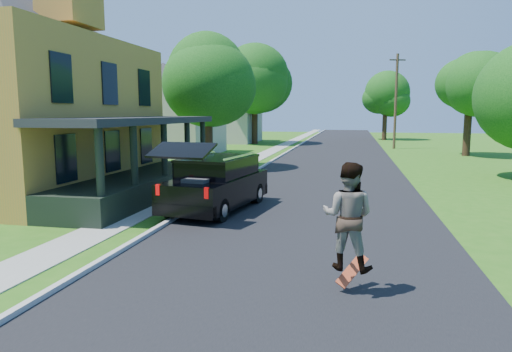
# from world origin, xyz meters

# --- Properties ---
(ground) EXTENTS (140.00, 140.00, 0.00)m
(ground) POSITION_xyz_m (0.00, 0.00, 0.00)
(ground) COLOR #296313
(ground) RESTS_ON ground
(street) EXTENTS (8.00, 120.00, 0.02)m
(street) POSITION_xyz_m (0.00, 20.00, 0.00)
(street) COLOR black
(street) RESTS_ON ground
(curb) EXTENTS (0.15, 120.00, 0.12)m
(curb) POSITION_xyz_m (-4.05, 20.00, 0.00)
(curb) COLOR #AFAEA9
(curb) RESTS_ON ground
(sidewalk) EXTENTS (1.30, 120.00, 0.03)m
(sidewalk) POSITION_xyz_m (-5.60, 20.00, 0.00)
(sidewalk) COLOR gray
(sidewalk) RESTS_ON ground
(front_walk) EXTENTS (6.50, 1.20, 0.03)m
(front_walk) POSITION_xyz_m (-9.50, 6.00, 0.00)
(front_walk) COLOR gray
(front_walk) RESTS_ON ground
(main_house) EXTENTS (15.56, 15.56, 10.10)m
(main_house) POSITION_xyz_m (-12.80, 5.99, 4.92)
(main_house) COLOR #B28234
(main_house) RESTS_ON ground
(neighbor_house_mid) EXTENTS (12.78, 12.78, 8.30)m
(neighbor_house_mid) POSITION_xyz_m (-13.50, 24.00, 4.19)
(neighbor_house_mid) COLOR #ACA798
(neighbor_house_mid) RESTS_ON ground
(neighbor_house_far) EXTENTS (12.78, 12.78, 8.30)m
(neighbor_house_far) POSITION_xyz_m (-13.50, 40.00, 4.19)
(neighbor_house_far) COLOR #ACA798
(neighbor_house_far) RESTS_ON ground
(black_suv) EXTENTS (2.67, 5.43, 2.43)m
(black_suv) POSITION_xyz_m (-3.20, 4.29, 0.93)
(black_suv) COLOR black
(black_suv) RESTS_ON ground
(skateboarder) EXTENTS (1.08, 0.91, 1.96)m
(skateboarder) POSITION_xyz_m (1.23, -2.16, 1.45)
(skateboarder) COLOR black
(skateboarder) RESTS_ON ground
(skateboard) EXTENTS (0.61, 0.62, 0.54)m
(skateboard) POSITION_xyz_m (1.34, -1.98, 0.35)
(skateboard) COLOR #A9300E
(skateboard) RESTS_ON ground
(tree_left_mid) EXTENTS (5.59, 5.60, 8.07)m
(tree_left_mid) POSITION_xyz_m (-7.01, 15.15, 5.28)
(tree_left_mid) COLOR black
(tree_left_mid) RESTS_ON ground
(tree_left_far) EXTENTS (7.73, 7.55, 11.09)m
(tree_left_far) POSITION_xyz_m (-9.08, 37.50, 7.15)
(tree_left_far) COLOR black
(tree_left_far) RESTS_ON ground
(tree_right_mid) EXTENTS (5.47, 5.31, 8.40)m
(tree_right_mid) POSITION_xyz_m (9.79, 27.34, 5.49)
(tree_right_mid) COLOR black
(tree_right_mid) RESTS_ON ground
(tree_right_far) EXTENTS (5.97, 6.06, 8.25)m
(tree_right_far) POSITION_xyz_m (4.97, 47.59, 5.45)
(tree_right_far) COLOR black
(tree_right_far) RESTS_ON ground
(utility_pole_far) EXTENTS (1.45, 0.58, 8.59)m
(utility_pole_far) POSITION_xyz_m (5.01, 33.54, 4.43)
(utility_pole_far) COLOR #483221
(utility_pole_far) RESTS_ON ground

